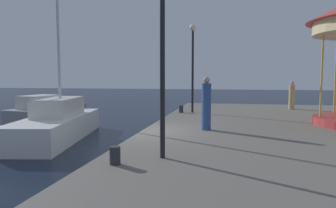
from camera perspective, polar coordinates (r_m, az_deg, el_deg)
name	(u,v)px	position (r m, az deg, el deg)	size (l,w,h in m)	color
ground_plane	(142,152)	(11.72, -4.60, -8.58)	(120.00, 120.00, 0.00)	black
quay_dock	(334,149)	(11.70, 27.57, -7.15)	(12.84, 24.57, 0.80)	slate
sailboat_white	(58,123)	(14.75, -19.15, -3.31)	(3.21, 7.03, 6.49)	white
motorboat_grey	(46,110)	(22.05, -20.96, -1.04)	(2.85, 5.78, 1.58)	gray
lamp_post_near_edge	(162,38)	(7.51, -1.01, 11.78)	(0.36, 0.36, 4.11)	black
lamp_post_mid_promenade	(193,53)	(17.28, 4.45, 9.03)	(0.36, 0.36, 4.72)	black
bollard_south	(115,155)	(7.19, -9.47, -9.07)	(0.24, 0.24, 0.40)	#2D2D33
bollard_north	(181,109)	(17.22, 2.36, -0.89)	(0.24, 0.24, 0.40)	#2D2D33
person_mid_promenade	(292,96)	(20.39, 21.27, 1.35)	(0.34, 0.34, 1.70)	tan
person_near_carousel	(206,105)	(11.62, 6.87, -0.16)	(0.34, 0.34, 1.94)	#2D4C8C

